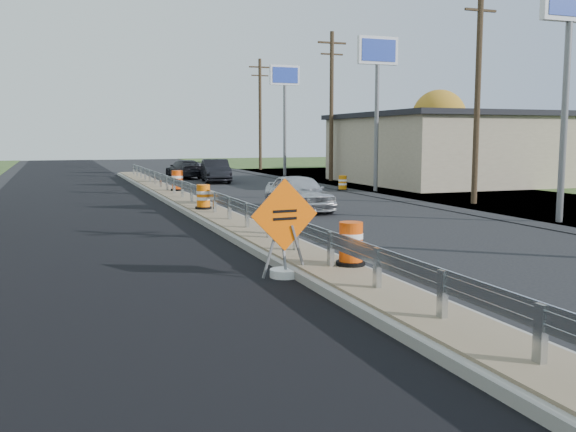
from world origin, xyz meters
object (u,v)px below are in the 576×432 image
object	(u,v)px
caution_sign	(285,253)
car_dark_far	(185,169)
barrel_shoulder_mid	(343,183)
barrel_median_far	(177,181)
barrel_median_near	(351,244)
car_silver	(299,193)
barrel_median_mid	(203,197)
car_dark_mid	(216,171)

from	to	relation	value
caution_sign	car_dark_far	size ratio (longest dim) A/B	0.46
barrel_shoulder_mid	barrel_median_far	bearing A→B (deg)	178.59
barrel_median_far	car_dark_far	size ratio (longest dim) A/B	0.22
barrel_median_far	caution_sign	bearing A→B (deg)	-93.95
barrel_median_near	car_silver	distance (m)	11.81
caution_sign	barrel_median_mid	distance (m)	10.92
caution_sign	car_silver	size ratio (longest dim) A/B	0.49
barrel_median_mid	car_silver	xyz separation A→B (m)	(3.80, 0.15, 0.05)
barrel_median_near	car_dark_far	size ratio (longest dim) A/B	0.20
barrel_median_mid	car_dark_mid	world-z (taller)	car_dark_mid
barrel_shoulder_mid	car_dark_far	xyz separation A→B (m)	(-5.94, 13.06, 0.25)
barrel_median_far	barrel_median_near	bearing A→B (deg)	-90.02
barrel_median_near	barrel_median_mid	world-z (taller)	barrel_median_near
car_dark_far	barrel_median_mid	bearing A→B (deg)	75.25
car_dark_mid	barrel_median_near	bearing A→B (deg)	-90.92
barrel_median_far	barrel_shoulder_mid	size ratio (longest dim) A/B	1.23
barrel_median_mid	car_silver	bearing A→B (deg)	2.27
car_dark_mid	car_dark_far	world-z (taller)	car_dark_mid
barrel_shoulder_mid	car_silver	distance (m)	9.71
car_silver	car_dark_mid	size ratio (longest dim) A/B	0.94
car_dark_mid	barrel_median_far	bearing A→B (deg)	-108.31
caution_sign	barrel_median_near	world-z (taller)	caution_sign
caution_sign	barrel_shoulder_mid	size ratio (longest dim) A/B	2.52
barrel_median_mid	barrel_shoulder_mid	bearing A→B (deg)	40.96
barrel_median_near	barrel_median_mid	size ratio (longest dim) A/B	1.01
barrel_median_mid	barrel_median_far	world-z (taller)	barrel_median_far
barrel_shoulder_mid	caution_sign	bearing A→B (deg)	-117.99
barrel_median_mid	car_silver	distance (m)	3.80
barrel_shoulder_mid	car_dark_far	world-z (taller)	car_dark_far
barrel_shoulder_mid	car_dark_mid	bearing A→B (deg)	119.92
car_dark_mid	barrel_shoulder_mid	bearing A→B (deg)	-52.97
caution_sign	barrel_median_far	size ratio (longest dim) A/B	2.05
barrel_median_near	barrel_shoulder_mid	bearing A→B (deg)	65.56
barrel_median_near	barrel_median_far	size ratio (longest dim) A/B	0.90
caution_sign	barrel_median_mid	bearing A→B (deg)	80.40
barrel_median_near	barrel_shoulder_mid	xyz separation A→B (m)	(8.78, 19.32, -0.27)
barrel_median_far	car_silver	xyz separation A→B (m)	(3.23, -8.18, 0.00)
car_silver	car_dark_far	bearing A→B (deg)	89.58
caution_sign	barrel_shoulder_mid	world-z (taller)	caution_sign
car_dark_far	barrel_median_far	bearing A→B (deg)	71.95
barrel_median_far	car_dark_mid	xyz separation A→B (m)	(3.91, 8.23, 0.02)
barrel_median_near	barrel_median_mid	distance (m)	11.22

